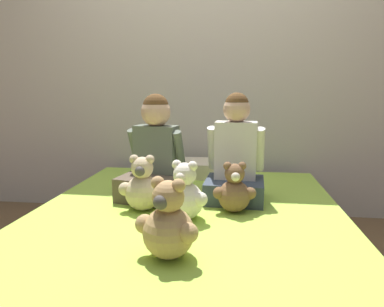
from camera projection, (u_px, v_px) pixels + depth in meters
name	position (u px, v px, depth m)	size (l,w,h in m)	color
ground_plane	(187.00, 281.00, 1.85)	(14.00, 14.00, 0.00)	brown
wall_behind_bed	(207.00, 61.00, 2.74)	(8.00, 0.06, 2.50)	beige
bed	(187.00, 248.00, 1.81)	(1.66, 2.01, 0.38)	#473828
child_on_left	(155.00, 157.00, 2.04)	(0.40, 0.43, 0.61)	brown
child_on_right	(235.00, 158.00, 1.98)	(0.35, 0.32, 0.62)	#384251
teddy_bear_held_by_left_child	(143.00, 187.00, 1.81)	(0.25, 0.19, 0.30)	#D1B78E
teddy_bear_held_by_right_child	(234.00, 191.00, 1.79)	(0.22, 0.17, 0.27)	brown
teddy_bear_between_children	(185.00, 195.00, 1.68)	(0.24, 0.19, 0.30)	silver
teddy_bear_at_foot_of_bed	(168.00, 225.00, 1.29)	(0.25, 0.20, 0.32)	tan
pillow_at_headboard	(203.00, 168.00, 2.57)	(0.50, 0.31, 0.11)	beige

